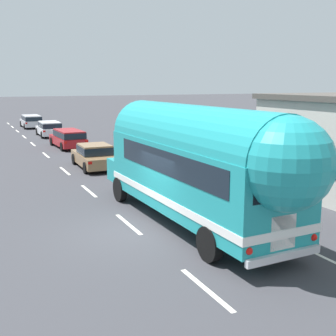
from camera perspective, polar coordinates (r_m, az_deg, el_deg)
The scene contains 7 objects.
ground_plane at distance 14.51m, azimuth -4.12°, elevation -8.32°, with size 300.00×300.00×0.00m, color #38383D.
lane_markings at distance 27.05m, azimuth -8.37°, elevation 0.76°, with size 4.10×80.00×0.01m.
painted_bus at distance 14.24m, azimuth 4.20°, elevation 0.90°, with size 2.80×11.48×4.12m.
car_lead at distance 25.27m, azimuth -9.65°, elevation 1.67°, with size 2.04×4.48×1.37m.
car_second at distance 33.48m, azimuth -12.98°, elevation 3.96°, with size 2.04×4.77×1.37m.
car_third at distance 41.12m, azimuth -15.36°, elevation 5.12°, with size 1.96×4.42×1.37m.
car_fourth at distance 49.72m, azimuth -17.56°, elevation 6.00°, with size 1.98×4.66×1.37m.
Camera 1 is at (-4.91, -12.77, 4.84)m, focal length 46.25 mm.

